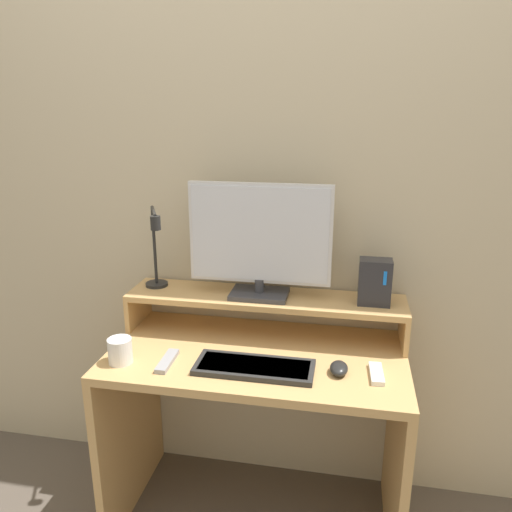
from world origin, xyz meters
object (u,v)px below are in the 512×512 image
monitor (260,240)px  desk_lamp (156,253)px  keyboard (254,367)px  mug (120,351)px  mouse (339,368)px  remote_secondary (376,374)px  router_dock (375,282)px  remote_control (167,361)px

monitor → desk_lamp: (-0.40, -0.02, -0.07)m
keyboard → mug: mug is taller
mouse → remote_secondary: (0.12, 0.01, -0.01)m
router_dock → remote_control: bearing=-156.6°
desk_lamp → remote_secondary: bearing=-15.4°
mouse → remote_secondary: mouse is taller
monitor → keyboard: size_ratio=1.33×
monitor → remote_control: 0.54m
mouse → mug: mug is taller
router_dock → mouse: (-0.11, -0.25, -0.22)m
monitor → desk_lamp: bearing=-177.7°
mug → mouse: bearing=5.1°
keyboard → remote_control: 0.30m
desk_lamp → mug: 0.40m
router_dock → remote_secondary: 0.34m
monitor → mug: bearing=-143.1°
mouse → remote_control: bearing=-175.8°
remote_secondary → mug: bearing=-175.2°
mug → remote_secondary: bearing=4.8°
remote_control → remote_secondary: same height
mug → keyboard: bearing=4.6°
router_dock → remote_control: router_dock is taller
remote_secondary → mug: size_ratio=1.51×
monitor → keyboard: bearing=-83.0°
mouse → monitor: bearing=141.0°
desk_lamp → router_dock: (0.82, 0.02, -0.07)m
router_dock → remote_control: (-0.69, -0.30, -0.23)m
monitor → mouse: (0.31, -0.25, -0.35)m
monitor → remote_control: bearing=-132.1°
desk_lamp → router_dock: bearing=1.3°
monitor → mouse: size_ratio=5.91×
monitor → remote_secondary: bearing=-29.6°
desk_lamp → mug: size_ratio=3.71×
mouse → desk_lamp: bearing=161.7°
keyboard → desk_lamp: bearing=148.6°
keyboard → mouse: size_ratio=4.44×
monitor → desk_lamp: monitor is taller
monitor → mug: size_ratio=6.02×
desk_lamp → remote_control: size_ratio=2.11×
desk_lamp → keyboard: size_ratio=0.82×
keyboard → remote_control: (-0.30, -0.01, -0.00)m
monitor → mug: monitor is taller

